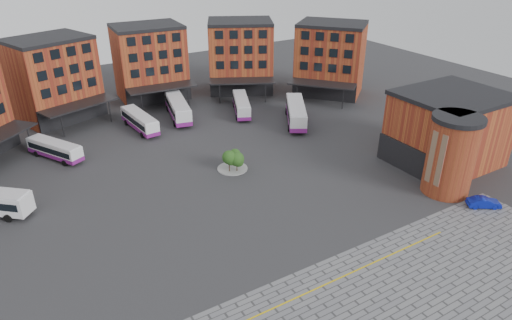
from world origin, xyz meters
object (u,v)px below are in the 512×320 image
bus_e (241,105)px  bus_f (296,112)px  tree_island (234,159)px  bus_b (55,149)px  bus_c (140,121)px  bus_d (178,108)px  blue_car (484,202)px

bus_e → bus_f: 10.94m
tree_island → bus_b: bearing=140.8°
bus_c → bus_d: bus_d is taller
tree_island → bus_c: 22.58m
tree_island → bus_b: 27.39m
blue_car → bus_d: bearing=55.3°
bus_b → bus_e: (33.45, 2.22, 0.13)m
tree_island → blue_car: (21.95, -24.61, -1.15)m
bus_e → blue_car: size_ratio=2.66×
tree_island → bus_c: (-6.71, 21.55, -0.19)m
tree_island → blue_car: bearing=-48.3°
bus_b → blue_car: bus_b is taller
tree_island → bus_c: bearing=107.3°
bus_c → bus_e: bearing=-11.5°
bus_c → bus_f: bus_f is taller
bus_e → tree_island: bearing=-98.2°
blue_car → bus_f: bearing=37.9°
bus_c → bus_e: bus_e is taller
bus_b → bus_f: bearing=-39.4°
tree_island → blue_car: 33.00m
bus_e → bus_f: bearing=-32.7°
tree_island → bus_d: 23.45m
bus_b → bus_c: bearing=-13.2°
tree_island → bus_b: tree_island is taller
bus_c → bus_d: bearing=8.0°
bus_b → blue_car: (43.18, -41.92, -0.83)m
bus_d → blue_car: (20.85, -48.03, -1.22)m
bus_d → blue_car: 52.37m
bus_b → bus_e: size_ratio=0.90×
bus_e → bus_f: size_ratio=0.88×
bus_c → bus_d: (7.82, 1.87, 0.25)m
tree_island → bus_d: size_ratio=0.35×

